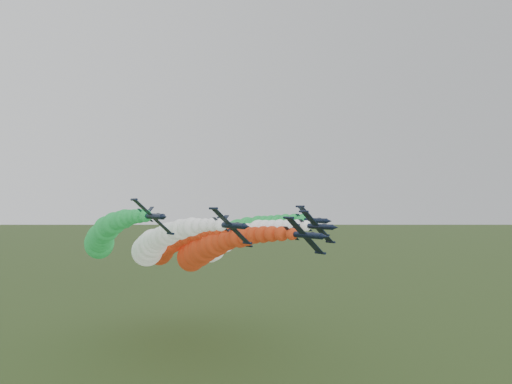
# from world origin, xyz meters

# --- Properties ---
(jet_lead) EXTENTS (17.73, 75.14, 18.36)m
(jet_lead) POSITION_xyz_m (12.85, 40.62, 28.76)
(jet_lead) COLOR black
(jet_lead) RESTS_ON ground
(jet_inner_left) EXTENTS (18.18, 75.59, 18.80)m
(jet_inner_left) POSITION_xyz_m (3.22, 52.51, 30.07)
(jet_inner_left) COLOR black
(jet_inner_left) RESTS_ON ground
(jet_inner_right) EXTENTS (17.67, 75.09, 18.30)m
(jet_inner_right) POSITION_xyz_m (25.17, 50.72, 29.69)
(jet_inner_right) COLOR black
(jet_inner_right) RESTS_ON ground
(jet_outer_left) EXTENTS (17.86, 75.27, 18.49)m
(jet_outer_left) POSITION_xyz_m (-8.62, 61.74, 32.16)
(jet_outer_left) COLOR black
(jet_outer_left) RESTS_ON ground
(jet_outer_right) EXTENTS (17.28, 74.69, 17.91)m
(jet_outer_right) POSITION_xyz_m (29.61, 56.79, 30.98)
(jet_outer_right) COLOR black
(jet_outer_right) RESTS_ON ground
(jet_trail) EXTENTS (17.97, 75.38, 18.60)m
(jet_trail) POSITION_xyz_m (14.43, 68.08, 28.01)
(jet_trail) COLOR black
(jet_trail) RESTS_ON ground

